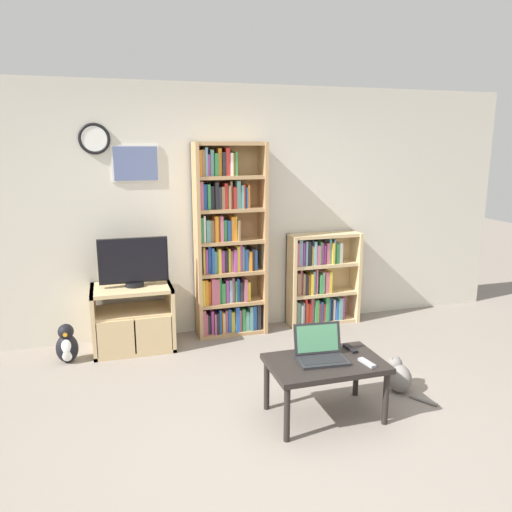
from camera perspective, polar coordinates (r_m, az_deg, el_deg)
The scene contains 12 objects.
ground_plane at distance 3.67m, azimuth 3.92°, elevation -20.26°, with size 18.00×18.00×0.00m, color gray.
wall_back at distance 5.31m, azimuth -4.60°, elevation 5.14°, with size 6.84×0.09×2.60m.
tv_stand at distance 5.10m, azimuth -13.86°, elevation -6.85°, with size 0.77×0.52×0.64m.
television at distance 4.96m, azimuth -13.83°, elevation -0.69°, with size 0.66×0.18×0.48m.
bookshelf_tall at distance 5.21m, azimuth -3.38°, elevation 1.09°, with size 0.74×0.29×2.02m.
bookshelf_short at distance 5.67m, azimuth 7.20°, elevation -2.79°, with size 0.82×0.26×1.03m.
coffee_table at distance 3.78m, azimuth 7.94°, elevation -12.52°, with size 0.84×0.54×0.44m.
laptop at distance 3.76m, azimuth 7.35°, elevation -10.71°, with size 0.38×0.30×0.25m.
remote_near_laptop at distance 3.76m, azimuth 12.57°, elevation -11.82°, with size 0.07×0.16×0.02m.
remote_far_from_laptop at distance 3.97m, azimuth 10.72°, elevation -10.34°, with size 0.05×0.16×0.02m.
cat at distance 4.37m, azimuth 15.97°, elevation -13.05°, with size 0.27×0.44×0.29m.
penguin_figurine at distance 5.02m, azimuth -20.81°, elevation -9.50°, with size 0.20×0.18×0.37m.
Camera 1 is at (-1.11, -2.88, 1.98)m, focal length 35.00 mm.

